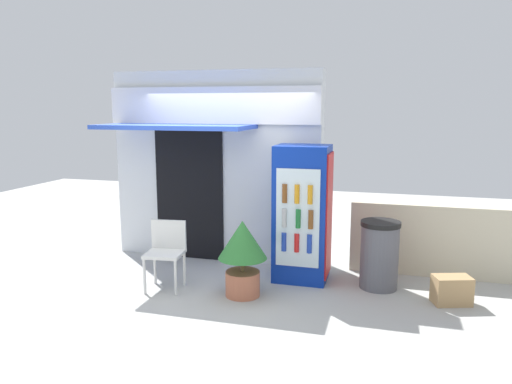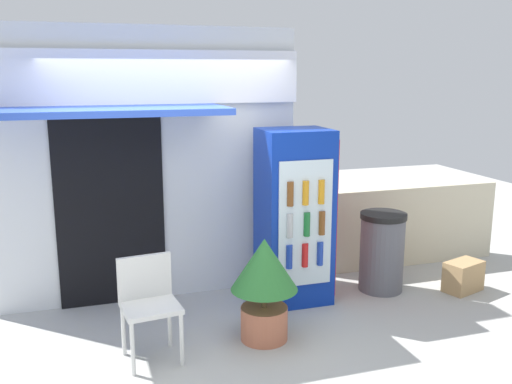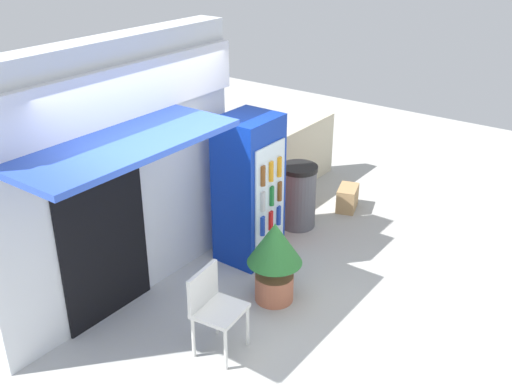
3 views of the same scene
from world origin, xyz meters
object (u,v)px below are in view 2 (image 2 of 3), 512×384
cardboard_box (463,276)px  drink_cooler (295,217)px  plastic_chair (148,298)px  trash_bin (382,252)px  potted_plant_near_shop (264,279)px

cardboard_box → drink_cooler: bearing=169.1°
plastic_chair → trash_bin: (2.63, 0.73, -0.08)m
drink_cooler → cardboard_box: drink_cooler is taller
plastic_chair → cardboard_box: plastic_chair is taller
drink_cooler → trash_bin: drink_cooler is taller
drink_cooler → potted_plant_near_shop: drink_cooler is taller
drink_cooler → trash_bin: 1.12m
potted_plant_near_shop → cardboard_box: potted_plant_near_shop is taller
drink_cooler → plastic_chair: size_ratio=2.10×
plastic_chair → trash_bin: bearing=15.5°
potted_plant_near_shop → drink_cooler: bearing=52.8°
plastic_chair → cardboard_box: 3.52m
potted_plant_near_shop → trash_bin: (1.61, 0.73, -0.13)m
trash_bin → cardboard_box: (0.85, -0.31, -0.27)m
drink_cooler → plastic_chair: bearing=-154.2°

